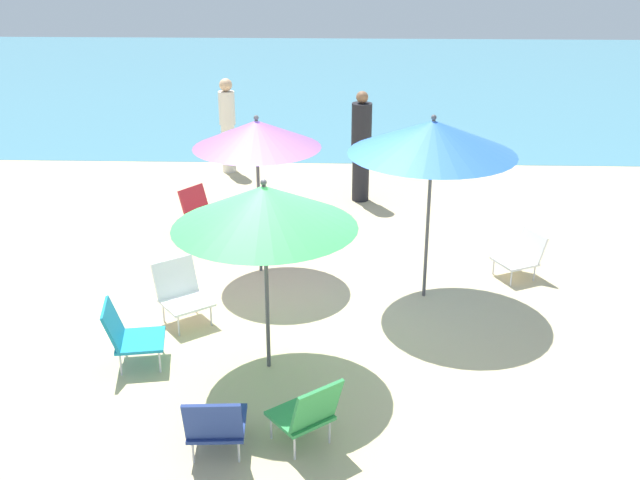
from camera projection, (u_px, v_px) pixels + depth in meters
name	position (u px, v px, depth m)	size (l,w,h in m)	color
ground_plane	(282.00, 331.00, 8.21)	(40.00, 40.00, 0.00)	#CCB789
sea_water	(323.00, 79.00, 21.26)	(40.00, 16.00, 0.01)	teal
umbrella_green	(264.00, 207.00, 6.92)	(1.71, 1.71, 1.93)	#4C4C51
umbrella_purple	(257.00, 134.00, 8.96)	(1.52, 1.52, 1.97)	#4C4C51
umbrella_blue	(433.00, 137.00, 8.25)	(1.84, 1.84, 2.15)	#4C4C51
beach_chair_a	(308.00, 412.00, 6.25)	(0.67, 0.68, 0.68)	#33934C
beach_chair_b	(128.00, 333.00, 7.46)	(0.63, 0.57, 0.65)	teal
beach_chair_c	(522.00, 255.00, 9.36)	(0.65, 0.62, 0.56)	white
beach_chair_d	(216.00, 423.00, 6.17)	(0.50, 0.64, 0.64)	navy
beach_chair_e	(181.00, 291.00, 8.31)	(0.72, 0.74, 0.65)	white
beach_chair_f	(202.00, 213.00, 10.51)	(0.75, 0.71, 0.69)	red
person_a	(228.00, 124.00, 13.12)	(0.28, 0.28, 1.62)	silver
person_b	(361.00, 146.00, 11.73)	(0.31, 0.31, 1.71)	black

